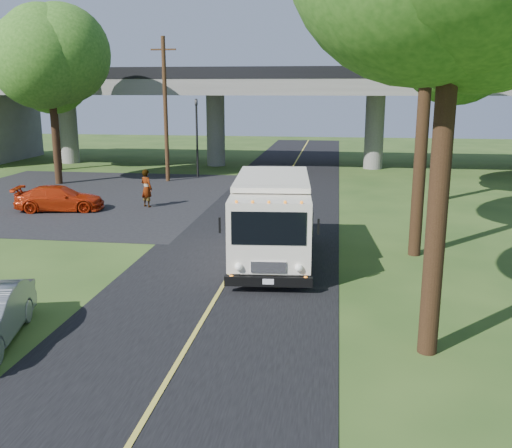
% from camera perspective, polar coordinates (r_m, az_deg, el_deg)
% --- Properties ---
extents(ground, '(120.00, 120.00, 0.00)m').
position_cam_1_polar(ground, '(13.29, -7.40, -12.96)').
color(ground, '#2B491A').
rests_on(ground, ground).
extents(road, '(7.00, 90.00, 0.02)m').
position_cam_1_polar(road, '(22.49, -0.67, -1.71)').
color(road, black).
rests_on(road, ground).
extents(parking_lot, '(16.00, 18.00, 0.01)m').
position_cam_1_polar(parking_lot, '(33.27, -17.56, 2.63)').
color(parking_lot, black).
rests_on(parking_lot, ground).
extents(lane_line, '(0.12, 90.00, 0.01)m').
position_cam_1_polar(lane_line, '(22.48, -0.67, -1.66)').
color(lane_line, gold).
rests_on(lane_line, road).
extents(overpass, '(54.00, 10.00, 7.30)m').
position_cam_1_polar(overpass, '(43.60, 3.81, 11.66)').
color(overpass, slate).
rests_on(overpass, ground).
extents(traffic_signal, '(0.18, 0.22, 5.20)m').
position_cam_1_polar(traffic_signal, '(38.68, -5.94, 9.39)').
color(traffic_signal, black).
rests_on(traffic_signal, ground).
extents(utility_pole, '(1.60, 0.26, 9.00)m').
position_cam_1_polar(utility_pole, '(37.09, -9.04, 11.28)').
color(utility_pole, '#472D19').
rests_on(utility_pole, ground).
extents(tree_right_far, '(5.77, 5.67, 10.99)m').
position_cam_1_polar(tree_right_far, '(31.93, 19.59, 17.04)').
color(tree_right_far, '#382314').
rests_on(tree_right_far, ground).
extents(tree_left_lot, '(5.60, 5.50, 10.50)m').
position_cam_1_polar(tree_left_lot, '(37.48, -19.86, 15.76)').
color(tree_left_lot, '#382314').
rests_on(tree_left_lot, ground).
extents(tree_left_far, '(5.26, 5.16, 9.89)m').
position_cam_1_polar(tree_left_far, '(44.16, -19.67, 14.72)').
color(tree_left_far, '#382314').
rests_on(tree_left_far, ground).
extents(step_van, '(3.11, 7.08, 2.89)m').
position_cam_1_polar(step_van, '(19.62, 1.60, 0.73)').
color(step_van, silver).
rests_on(step_van, ground).
extents(red_sedan, '(4.49, 2.54, 1.23)m').
position_cam_1_polar(red_sedan, '(29.60, -19.04, 2.44)').
color(red_sedan, '#B4280B').
rests_on(red_sedan, ground).
extents(pedestrian, '(0.84, 0.75, 1.92)m').
position_cam_1_polar(pedestrian, '(29.30, -10.89, 3.52)').
color(pedestrian, gray).
rests_on(pedestrian, ground).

